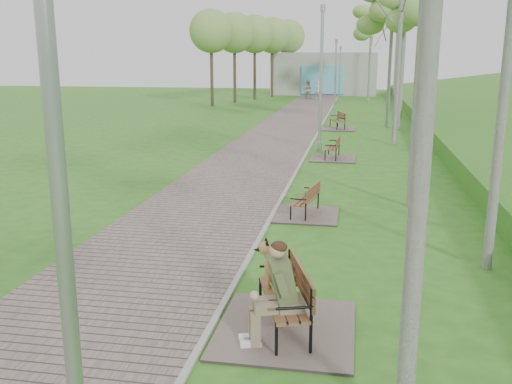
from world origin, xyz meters
TOP-DOWN VIEW (x-y plane):
  - ground at (0.00, 0.00)m, footprint 120.00×120.00m
  - walkway at (-1.75, 21.50)m, footprint 3.50×67.00m
  - kerb at (0.00, 21.50)m, footprint 0.10×67.00m
  - building_north at (-1.50, 50.97)m, footprint 10.00×5.20m
  - bench_main at (0.96, 1.01)m, footprint 1.91×2.13m
  - bench_second at (0.77, 7.02)m, footprint 1.53×1.70m
  - bench_third at (1.04, 14.94)m, footprint 1.67×1.86m
  - bench_far at (0.88, 23.76)m, footprint 1.77×1.96m
  - lamp_post_near at (0.25, -3.30)m, footprint 0.17×0.17m
  - lamp_post_second at (0.43, 16.77)m, footprint 0.22×0.22m
  - lamp_post_third at (0.42, 30.29)m, footprint 0.18×0.18m
  - lamp_post_far at (0.34, 40.82)m, footprint 0.17×0.17m
  - pedestrian_near at (-1.59, 44.15)m, footprint 0.66×0.55m
  - pedestrian_far at (-2.52, 44.14)m, footprint 0.87×0.71m
  - birch_mid_c at (3.46, 25.09)m, footprint 2.64×2.64m
  - birch_distant_a at (2.67, 41.03)m, footprint 2.54×2.54m

SIDE VIEW (x-z plane):
  - ground at x=0.00m, z-range 0.00..0.00m
  - walkway at x=-1.75m, z-range 0.00..0.04m
  - kerb at x=0.00m, z-range 0.00..0.05m
  - bench_second at x=0.77m, z-range -0.30..0.64m
  - bench_third at x=1.04m, z-range -0.32..0.70m
  - bench_far at x=0.88m, z-range -0.34..0.74m
  - bench_main at x=0.96m, z-range -0.36..1.30m
  - pedestrian_near at x=-1.59m, z-range 0.00..1.56m
  - pedestrian_far at x=-2.52m, z-range 0.00..1.66m
  - building_north at x=-1.50m, z-range -0.01..3.99m
  - lamp_post_far at x=0.34m, z-range -0.15..4.30m
  - lamp_post_near at x=0.25m, z-range -0.15..4.37m
  - lamp_post_third at x=0.42m, z-range -0.15..4.57m
  - lamp_post_second at x=0.43m, z-range -0.19..5.49m
  - birch_mid_c at x=3.46m, z-range 2.23..10.04m
  - birch_distant_a at x=2.67m, z-range 2.32..10.44m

